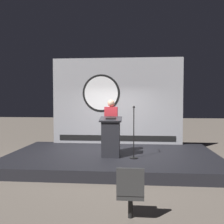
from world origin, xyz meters
The scene contains 7 objects.
ground_plane centered at (0.00, 0.00, 0.00)m, with size 40.00×40.00×0.00m, color #6B6056.
stage_platform centered at (0.00, 0.00, 0.15)m, with size 6.40×4.00×0.30m, color black.
banner_display centered at (-0.02, 1.85, 1.92)m, with size 4.91×0.12×3.24m.
podium centered at (-0.02, -0.43, 0.88)m, with size 0.64×0.50×1.18m.
speaker_person centered at (-0.05, 0.05, 1.15)m, with size 0.40×0.26×1.67m.
microphone_stand centered at (0.65, -0.52, 0.83)m, with size 0.24×0.53×1.50m.
audience_chair_left centered at (0.61, -3.72, 0.49)m, with size 0.44×0.45×0.89m.
Camera 1 is at (0.67, -7.85, 1.97)m, focal length 41.18 mm.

